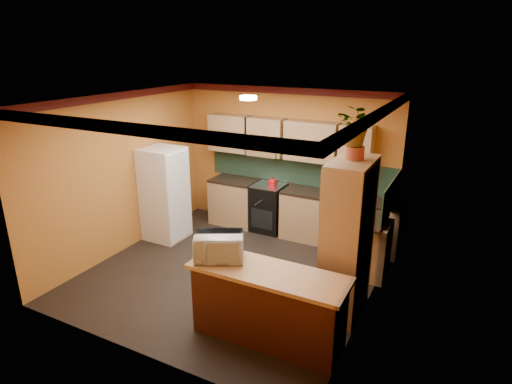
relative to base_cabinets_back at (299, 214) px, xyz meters
The scene contains 15 objects.
room_shell 2.27m from the base_cabinets_back, 104.36° to the right, with size 4.24×4.24×2.72m.
base_cabinets_back is the anchor object (origin of this frame).
countertop_back 0.46m from the base_cabinets_back, 90.00° to the right, with size 3.65×0.62×0.04m, color black.
stove 0.63m from the base_cabinets_back, behind, with size 0.58×0.58×0.91m, color black.
kettle 0.77m from the base_cabinets_back, behind, with size 0.17×0.17×0.18m, color #B70C11, non-canonical shape.
sink 0.92m from the base_cabinets_back, ahead, with size 0.48×0.40×0.03m, color silver.
base_cabinets_right 1.63m from the base_cabinets_back, 31.64° to the right, with size 0.60×0.80×0.88m, color tan.
countertop_right 1.70m from the base_cabinets_back, 31.64° to the right, with size 0.62×0.80×0.04m, color black.
fridge 2.50m from the base_cabinets_back, 151.33° to the right, with size 0.68×0.66×1.70m, color white.
pantry 2.53m from the base_cabinets_back, 54.10° to the right, with size 0.48×0.90×2.10m, color tan.
fern_pot 2.98m from the base_cabinets_back, 53.40° to the right, with size 0.22×0.22×0.16m, color #A63F28.
fern 3.18m from the base_cabinets_back, 53.40° to the right, with size 0.45×0.39×0.50m, color tan.
breakfast_bar 3.08m from the base_cabinets_back, 75.10° to the right, with size 1.80×0.55×0.88m, color #4A1A11.
bar_top 3.11m from the base_cabinets_back, 75.10° to the right, with size 1.90×0.65×0.05m, color tan.
microwave 3.05m from the base_cabinets_back, 87.52° to the right, with size 0.59×0.40×0.33m, color white.
Camera 1 is at (3.09, -5.13, 3.39)m, focal length 30.00 mm.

